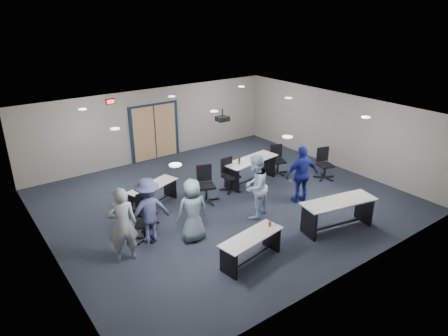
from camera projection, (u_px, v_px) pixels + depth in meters
floor at (224, 200)px, 12.18m from camera, size 10.00×10.00×0.00m
back_wall at (154, 124)px, 15.03m from camera, size 10.00×0.04×2.70m
front_wall at (352, 221)px, 8.31m from camera, size 10.00×0.04×2.70m
left_wall at (45, 206)px, 8.94m from camera, size 0.04×9.00×2.70m
right_wall at (336, 130)px, 14.40m from camera, size 0.04×9.00×2.70m
ceiling at (224, 114)px, 11.16m from camera, size 10.00×9.00×0.04m
double_door at (155, 132)px, 15.12m from camera, size 2.00×0.07×2.20m
exit_sign at (110, 101)px, 13.70m from camera, size 0.32×0.07×0.18m
ceiling_projector at (222, 119)px, 11.81m from camera, size 0.35×0.32×0.37m
ceiling_can_lights at (219, 113)px, 11.36m from camera, size 6.24×5.74×0.02m
table_front_left at (251, 244)px, 9.10m from camera, size 1.73×0.80×0.79m
table_front_right at (338, 210)px, 10.42m from camera, size 2.13×1.09×0.82m
table_back_left at (153, 192)px, 11.69m from camera, size 1.71×1.04×0.66m
table_back_right at (251, 167)px, 13.20m from camera, size 2.09×0.93×1.12m
chair_back_a at (147, 212)px, 10.53m from camera, size 0.60×0.60×0.94m
chair_back_b at (206, 185)px, 11.90m from camera, size 0.89×0.89×1.11m
chair_back_c at (231, 175)px, 12.63m from camera, size 0.70×0.70×1.06m
chair_back_d at (278, 160)px, 13.91m from camera, size 0.83×0.83×1.02m
chair_loose_left at (144, 223)px, 9.97m from camera, size 0.81×0.81×0.96m
chair_loose_right at (326, 164)px, 13.50m from camera, size 0.83×0.83×1.06m
person_gray at (122, 225)px, 9.03m from camera, size 0.76×0.60×1.83m
person_plaid at (192, 210)px, 9.84m from camera, size 0.88×0.65×1.65m
person_lightblue at (255, 187)px, 10.91m from camera, size 1.10×1.00×1.83m
person_navy at (302, 175)px, 11.77m from camera, size 1.11×0.69×1.77m
person_back at (148, 211)px, 9.77m from camera, size 1.15×0.72×1.71m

